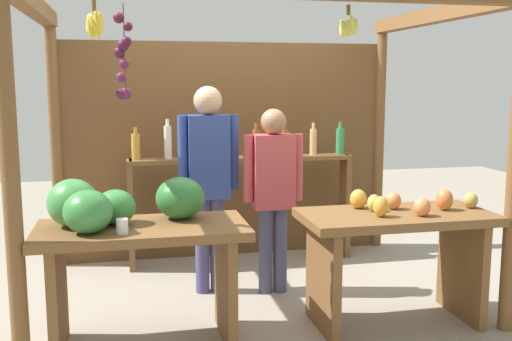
# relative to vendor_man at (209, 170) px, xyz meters

# --- Properties ---
(ground_plane) EXTENTS (12.00, 12.00, 0.00)m
(ground_plane) POSITION_rel_vendor_man_xyz_m (0.31, -0.09, -0.99)
(ground_plane) COLOR gray
(ground_plane) RESTS_ON ground
(market_stall) EXTENTS (3.25, 2.27, 2.28)m
(market_stall) POSITION_rel_vendor_man_xyz_m (0.31, 0.40, 0.35)
(market_stall) COLOR brown
(market_stall) RESTS_ON ground
(fruit_counter_left) EXTENTS (1.31, 0.65, 1.09)m
(fruit_counter_left) POSITION_rel_vendor_man_xyz_m (-0.62, -0.87, -0.26)
(fruit_counter_left) COLOR brown
(fruit_counter_left) RESTS_ON ground
(fruit_counter_right) EXTENTS (1.31, 0.64, 0.94)m
(fruit_counter_right) POSITION_rel_vendor_man_xyz_m (1.18, -0.89, -0.40)
(fruit_counter_right) COLOR brown
(fruit_counter_right) RESTS_ON ground
(bottle_shelf_unit) EXTENTS (2.08, 0.22, 1.36)m
(bottle_shelf_unit) POSITION_rel_vendor_man_xyz_m (0.41, 0.72, -0.18)
(bottle_shelf_unit) COLOR brown
(bottle_shelf_unit) RESTS_ON ground
(vendor_man) EXTENTS (0.48, 0.22, 1.65)m
(vendor_man) POSITION_rel_vendor_man_xyz_m (0.00, 0.00, 0.00)
(vendor_man) COLOR #4A4573
(vendor_man) RESTS_ON ground
(vendor_woman) EXTENTS (0.48, 0.20, 1.48)m
(vendor_woman) POSITION_rel_vendor_man_xyz_m (0.49, -0.12, -0.12)
(vendor_woman) COLOR #484B6E
(vendor_woman) RESTS_ON ground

